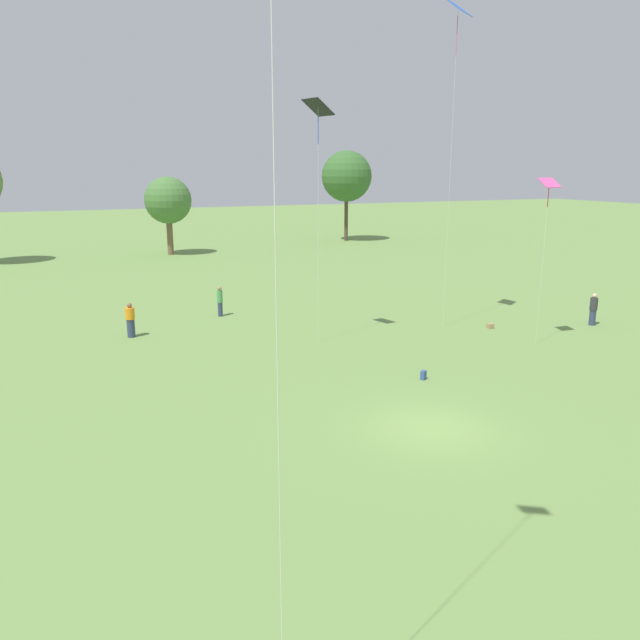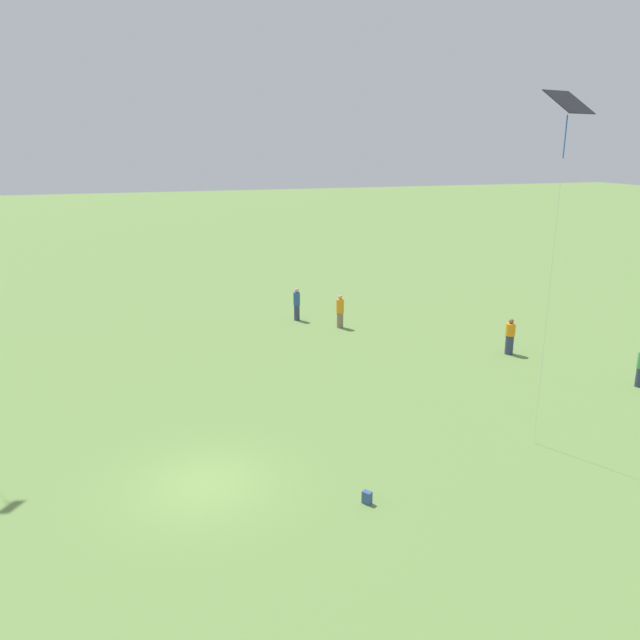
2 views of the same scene
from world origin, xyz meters
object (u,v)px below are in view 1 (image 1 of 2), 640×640
Objects in this scene: person_4 at (130,320)px; picnic_bag_0 at (490,326)px; kite_0 at (458,18)px; kite_4 at (318,113)px; person_7 at (593,309)px; person_1 at (220,301)px; picnic_bag_1 at (423,375)px; kite_3 at (549,189)px.

picnic_bag_0 is at bearing 80.58° from person_4.
kite_0 is at bearing 82.85° from person_4.
kite_0 is at bearing -58.46° from kite_4.
kite_0 is at bearing -173.95° from person_7.
person_1 is 14.83m from picnic_bag_1.
person_1 is 5.54× the size of picnic_bag_0.
person_4 is 5.56× the size of picnic_bag_0.
kite_4 is 30.85× the size of picnic_bag_1.
person_7 is 0.15× the size of kite_4.
kite_4 is (8.26, -4.62, 9.81)m from person_4.
picnic_bag_1 is (-13.26, -3.98, -0.68)m from person_7.
kite_0 is 44.14× the size of picnic_bag_1.
kite_4 is at bearing -166.11° from kite_0.
person_4 is at bearing -170.34° from person_7.
person_4 is 0.11× the size of kite_0.
kite_0 is (-7.58, 2.96, 14.41)m from person_7.
picnic_bag_0 is (2.06, -1.35, -15.14)m from kite_0.
kite_0 is 17.55m from picnic_bag_1.
person_4 is 21.01m from kite_3.
kite_4 is 14.19m from picnic_bag_0.
person_4 is 21.72m from kite_0.
kite_0 is at bearing 50.69° from picnic_bag_1.
kite_0 is at bearing -159.99° from person_1.
kite_4 is at bearing 69.54° from person_4.
person_4 is at bearing 91.05° from kite_4.
kite_0 is at bearing 163.96° from kite_3.
person_1 is at bearing 52.48° from kite_4.
kite_3 is 10.86m from picnic_bag_1.
kite_3 is 0.70× the size of kite_4.
kite_3 is (-5.44, -1.72, 6.50)m from person_7.
person_7 is (23.20, -7.41, 0.01)m from person_4.
kite_3 is at bearing 71.54° from person_4.
kite_3 is at bearing -88.59° from picnic_bag_0.
person_7 is 5.55× the size of picnic_bag_0.
person_7 is at bearing 16.69° from picnic_bag_1.
person_1 is 20.57m from person_7.
kite_0 is at bearing 146.74° from picnic_bag_0.
picnic_bag_0 is (17.69, -5.80, -0.73)m from person_4.
person_4 reaches higher than picnic_bag_1.
person_4 is 13.62m from kite_4.
person_4 is at bearing 81.48° from person_1.
kite_4 is (2.98, -7.29, 9.77)m from person_1.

